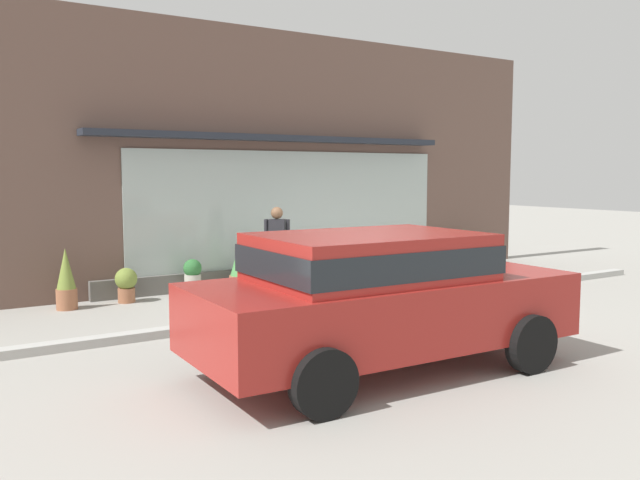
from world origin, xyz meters
name	(u,v)px	position (x,y,z in m)	size (l,w,h in m)	color
ground_plane	(362,307)	(0.00, 0.00, 0.00)	(60.00, 60.00, 0.00)	#9E9B93
curb_strip	(369,305)	(0.00, -0.20, 0.06)	(14.00, 0.24, 0.12)	#B2B2AD
storefront	(273,161)	(0.01, 3.18, 2.52)	(14.00, 0.81, 5.16)	brown
fire_hydrant	(272,278)	(-1.19, 1.04, 0.45)	(0.42, 0.39, 0.87)	#B2B2B7
pedestrian_with_handbag	(276,245)	(-0.79, 1.62, 0.96)	(0.56, 0.46, 1.66)	#333847
parked_car_red	(379,293)	(-2.04, -3.10, 0.92)	(4.52, 2.16, 1.60)	maroon
potted_plant_by_entrance	(328,262)	(1.11, 2.75, 0.37)	(0.41, 0.41, 0.77)	#9E6042
potted_plant_window_center	(66,280)	(-4.31, 2.48, 0.49)	(0.34, 0.34, 1.03)	#9E6042
potted_plant_window_right	(193,276)	(-2.03, 2.60, 0.36)	(0.34, 0.34, 0.68)	#B7B2A3
potted_plant_low_front	(242,265)	(-1.11, 2.39, 0.52)	(0.50, 0.50, 1.10)	#9E6042
potted_plant_trailing_edge	(464,249)	(4.89, 2.55, 0.45)	(0.43, 0.43, 0.94)	#9E6042
potted_plant_window_left	(279,269)	(-0.31, 2.38, 0.37)	(0.35, 0.35, 0.64)	#B7B2A3
potted_plant_near_hydrant	(126,283)	(-3.29, 2.54, 0.34)	(0.39, 0.39, 0.61)	#9E6042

